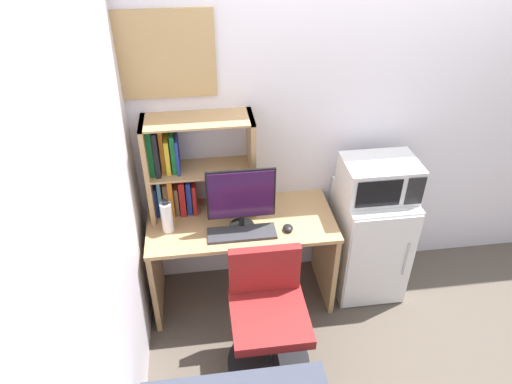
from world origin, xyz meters
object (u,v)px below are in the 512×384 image
object	(u,v)px
microwave	(379,178)
desk_chair	(268,321)
hutch_bookshelf	(184,168)
computer_mouse	(288,228)
monitor	(241,197)
water_bottle	(167,217)
mini_fridge	(368,241)
wall_corkboard	(165,55)
keyboard	(242,233)

from	to	relation	value
microwave	desk_chair	xyz separation A→B (m)	(-0.87, -0.61, -0.62)
hutch_bookshelf	computer_mouse	xyz separation A→B (m)	(0.67, -0.33, -0.33)
computer_mouse	monitor	bearing A→B (deg)	165.45
microwave	computer_mouse	bearing A→B (deg)	-165.36
water_bottle	mini_fridge	distance (m)	1.53
water_bottle	wall_corkboard	distance (m)	1.03
mini_fridge	wall_corkboard	world-z (taller)	wall_corkboard
keyboard	mini_fridge	distance (m)	1.05
monitor	computer_mouse	bearing A→B (deg)	-14.55
microwave	desk_chair	distance (m)	1.23
desk_chair	hutch_bookshelf	bearing A→B (deg)	121.26
monitor	keyboard	world-z (taller)	monitor
water_bottle	wall_corkboard	xyz separation A→B (m)	(0.08, 0.33, 0.97)
hutch_bookshelf	desk_chair	distance (m)	1.15
monitor	keyboard	xyz separation A→B (m)	(-0.01, -0.08, -0.24)
water_bottle	hutch_bookshelf	bearing A→B (deg)	59.21
monitor	water_bottle	size ratio (longest dim) A/B	1.86
hutch_bookshelf	keyboard	size ratio (longest dim) A/B	1.58
hutch_bookshelf	computer_mouse	size ratio (longest dim) A/B	8.90
water_bottle	desk_chair	xyz separation A→B (m)	(0.60, -0.55, -0.49)
water_bottle	mini_fridge	world-z (taller)	water_bottle
hutch_bookshelf	wall_corkboard	size ratio (longest dim) A/B	1.18
hutch_bookshelf	microwave	bearing A→B (deg)	-6.70
computer_mouse	desk_chair	world-z (taller)	desk_chair
hutch_bookshelf	monitor	distance (m)	0.45
keyboard	mini_fridge	bearing A→B (deg)	10.04
monitor	microwave	world-z (taller)	monitor
keyboard	computer_mouse	xyz separation A→B (m)	(0.31, 0.00, 0.01)
desk_chair	wall_corkboard	distance (m)	1.78
desk_chair	water_bottle	bearing A→B (deg)	137.69
mini_fridge	wall_corkboard	xyz separation A→B (m)	(-1.38, 0.27, 1.40)
hutch_bookshelf	mini_fridge	world-z (taller)	hutch_bookshelf
computer_mouse	water_bottle	bearing A→B (deg)	172.30
keyboard	microwave	bearing A→B (deg)	10.21
wall_corkboard	monitor	bearing A→B (deg)	-41.50
monitor	wall_corkboard	xyz separation A→B (m)	(-0.41, 0.36, 0.84)
water_bottle	mini_fridge	bearing A→B (deg)	2.47
hutch_bookshelf	wall_corkboard	world-z (taller)	wall_corkboard
computer_mouse	wall_corkboard	bearing A→B (deg)	148.27
mini_fridge	wall_corkboard	distance (m)	1.98
keyboard	computer_mouse	world-z (taller)	computer_mouse
mini_fridge	hutch_bookshelf	bearing A→B (deg)	173.17
monitor	wall_corkboard	size ratio (longest dim) A/B	0.74
keyboard	microwave	distance (m)	1.02
keyboard	desk_chair	world-z (taller)	desk_chair
keyboard	mini_fridge	world-z (taller)	mini_fridge
computer_mouse	mini_fridge	distance (m)	0.76
monitor	desk_chair	xyz separation A→B (m)	(0.11, -0.52, -0.62)
computer_mouse	water_bottle	world-z (taller)	water_bottle
desk_chair	computer_mouse	bearing A→B (deg)	65.56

